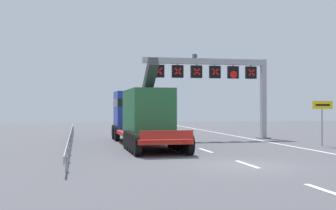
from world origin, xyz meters
TOP-DOWN VIEW (x-y plane):
  - ground at (0.00, 0.00)m, footprint 112.00×112.00m
  - lane_markings at (0.15, 31.93)m, footprint 0.20×78.46m
  - edge_line_right at (6.20, 12.00)m, footprint 0.20×63.00m
  - overhead_lane_gantry at (3.86, 15.27)m, footprint 10.12×0.90m
  - heavy_haul_truck_red at (-2.83, 11.79)m, footprint 3.17×14.09m
  - exit_sign_yellow at (8.24, 7.99)m, footprint 1.38×0.15m
  - guardrail_left at (-7.44, 13.43)m, footprint 0.13×30.85m

SIDE VIEW (x-z plane):
  - ground at x=0.00m, z-range 0.00..0.00m
  - edge_line_right at x=6.20m, z-range 0.00..0.01m
  - lane_markings at x=0.15m, z-range 0.00..0.01m
  - guardrail_left at x=-7.44m, z-range 0.18..0.94m
  - heavy_haul_truck_red at x=-2.83m, z-range -0.66..4.64m
  - exit_sign_yellow at x=8.24m, z-range 0.71..3.57m
  - overhead_lane_gantry at x=3.86m, z-range 1.73..8.25m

